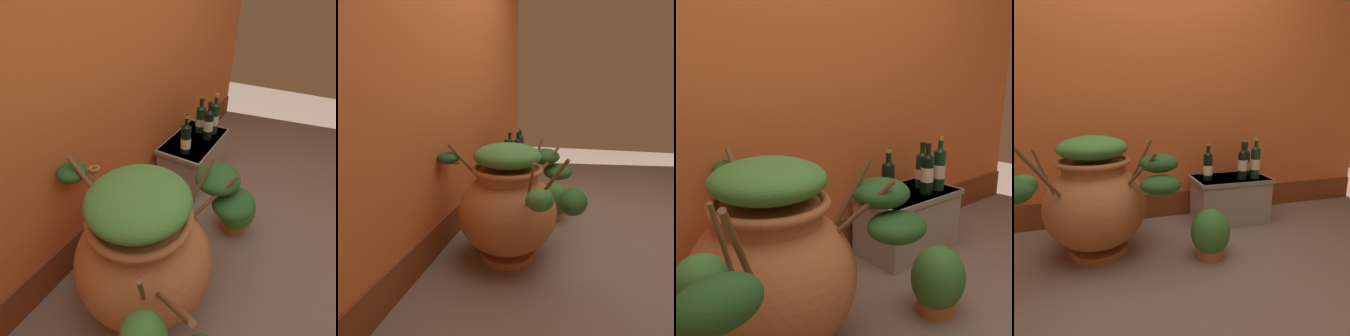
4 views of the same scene
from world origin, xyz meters
The scene contains 9 objects.
ground_plane centered at (0.00, 0.00, 0.00)m, with size 7.00×7.00×0.00m, color #7A6656.
back_wall centered at (0.00, 1.20, 1.29)m, with size 4.40×0.33×2.60m.
terracotta_urn centered at (-0.37, 0.61, 0.39)m, with size 0.96×0.98×0.79m.
stone_ledge centered at (0.69, 0.87, 0.21)m, with size 0.64×0.37×0.38m.
wine_bottle_left centered at (0.87, 0.78, 0.52)m, with size 0.08×0.08×0.34m.
wine_bottle_middle centered at (0.76, 0.79, 0.52)m, with size 0.08×0.08×0.31m.
wine_bottle_right centered at (0.83, 0.89, 0.51)m, with size 0.08×0.08×0.29m.
wine_bottle_back centered at (0.48, 0.84, 0.50)m, with size 0.07×0.07×0.30m.
potted_shrub centered at (0.31, 0.36, 0.15)m, with size 0.26×0.24×0.32m.
Camera 4 is at (-0.30, -1.13, 0.95)m, focal length 28.78 mm.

